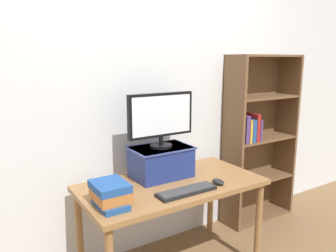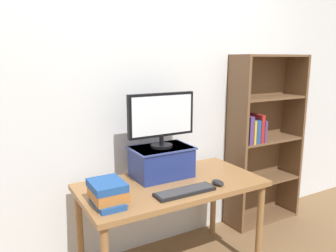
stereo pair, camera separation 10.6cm
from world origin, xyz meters
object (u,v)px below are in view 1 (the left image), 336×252
at_px(riser_box, 162,161).
at_px(book_stack, 110,194).
at_px(bookshelf_unit, 256,137).
at_px(desk, 172,193).
at_px(keyboard, 187,191).
at_px(computer_monitor, 162,117).
at_px(computer_mouse, 218,182).

relative_size(riser_box, book_stack, 1.74).
relative_size(bookshelf_unit, riser_box, 3.60).
bearing_deg(desk, book_stack, -167.27).
bearing_deg(keyboard, computer_monitor, 86.39).
bearing_deg(computer_mouse, computer_monitor, 126.35).
height_order(desk, computer_monitor, computer_monitor).
distance_m(bookshelf_unit, computer_mouse, 1.05).
height_order(bookshelf_unit, book_stack, bookshelf_unit).
bearing_deg(computer_monitor, book_stack, -153.01).
xyz_separation_m(desk, bookshelf_unit, (1.17, 0.30, 0.20)).
bearing_deg(keyboard, book_stack, 169.79).
distance_m(desk, computer_mouse, 0.34).
bearing_deg(computer_mouse, riser_box, 126.23).
distance_m(riser_box, keyboard, 0.37).
height_order(riser_box, computer_mouse, riser_box).
relative_size(bookshelf_unit, book_stack, 6.27).
relative_size(bookshelf_unit, computer_monitor, 3.08).
height_order(desk, keyboard, keyboard).
relative_size(riser_box, computer_mouse, 4.30).
height_order(desk, bookshelf_unit, bookshelf_unit).
bearing_deg(computer_mouse, keyboard, -178.54).
height_order(riser_box, book_stack, riser_box).
xyz_separation_m(keyboard, computer_mouse, (0.28, 0.01, 0.01)).
bearing_deg(desk, keyboard, -94.94).
height_order(computer_monitor, computer_mouse, computer_monitor).
bearing_deg(computer_monitor, keyboard, -93.61).
xyz_separation_m(bookshelf_unit, keyboard, (-1.19, -0.51, -0.11)).
relative_size(desk, computer_monitor, 2.49).
bearing_deg(computer_monitor, riser_box, 90.00).
distance_m(desk, book_stack, 0.55).
distance_m(keyboard, book_stack, 0.51).
bearing_deg(computer_monitor, desk, -91.76).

